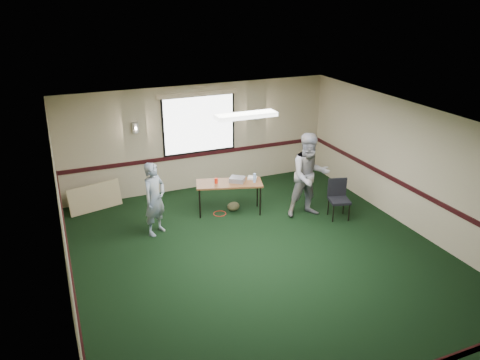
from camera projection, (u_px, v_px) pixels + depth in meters
name	position (u px, v px, depth m)	size (l,w,h in m)	color
ground	(266.00, 261.00, 9.01)	(8.00, 8.00, 0.00)	black
room_shell	(226.00, 151.00, 10.22)	(8.00, 8.02, 8.00)	#BEB189
folding_table	(229.00, 185.00, 10.72)	(1.61, 1.01, 0.75)	#563C18
projector	(237.00, 179.00, 10.73)	(0.32, 0.27, 0.11)	gray
game_console	(252.00, 178.00, 10.90)	(0.20, 0.16, 0.05)	silver
red_cup	(216.00, 181.00, 10.65)	(0.08, 0.08, 0.12)	red
water_bottle	(255.00, 178.00, 10.67)	(0.06, 0.06, 0.21)	#8EB3E9
duffel_bag	(233.00, 206.00, 11.02)	(0.30, 0.23, 0.21)	#484429
cable_coil	(220.00, 214.00, 10.89)	(0.30, 0.30, 0.02)	red
folded_table	(95.00, 197.00, 10.98)	(1.24, 0.05, 0.64)	tan
conference_chair	(338.00, 195.00, 10.60)	(0.54, 0.55, 0.89)	black
person_left	(155.00, 199.00, 9.76)	(0.58, 0.38, 1.60)	#445E95
person_right	(309.00, 176.00, 10.48)	(0.95, 0.74, 1.96)	#6E7DAB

